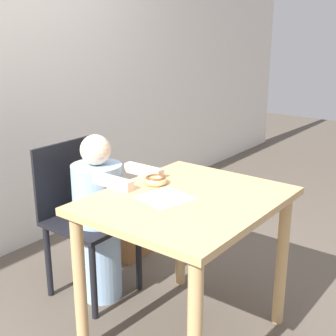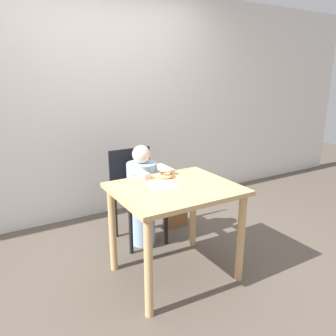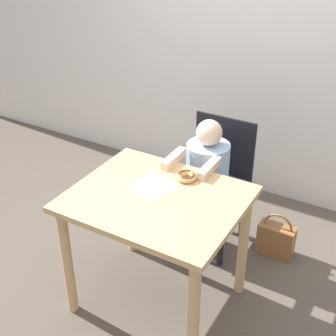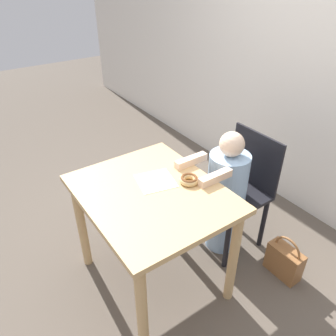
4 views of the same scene
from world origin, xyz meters
TOP-DOWN VIEW (x-y plane):
  - ground_plane at (0.00, 0.00)m, footprint 12.00×12.00m
  - dining_table at (0.00, 0.00)m, footprint 0.92×0.77m
  - chair at (0.01, 0.73)m, footprint 0.44×0.44m
  - child_figure at (0.01, 0.61)m, footprint 0.29×0.50m
  - donut at (0.06, 0.23)m, footprint 0.12×0.12m
  - napkin at (-0.07, 0.08)m, footprint 0.26×0.26m
  - handbag at (0.48, 0.77)m, footprint 0.25×0.11m

SIDE VIEW (x-z plane):
  - ground_plane at x=0.00m, z-range 0.00..0.00m
  - handbag at x=0.48m, z-range -0.04..0.29m
  - chair at x=0.01m, z-range 0.03..0.92m
  - child_figure at x=0.01m, z-range -0.01..0.97m
  - dining_table at x=0.00m, z-range 0.25..1.01m
  - napkin at x=-0.07m, z-range 0.76..0.77m
  - donut at x=0.06m, z-range 0.77..0.81m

